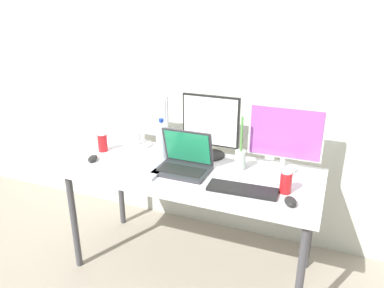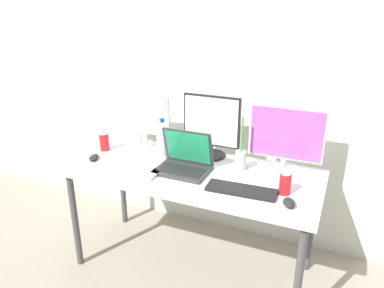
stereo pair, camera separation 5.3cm
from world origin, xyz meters
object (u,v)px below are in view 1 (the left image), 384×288
Objects in this scene: laptop_silver at (184,161)px; keyboard_main at (131,171)px; bamboo_vase at (240,158)px; mouse_by_keyboard at (93,158)px; work_desk at (192,180)px; water_bottle at (162,140)px; soda_can_by_laptop at (103,143)px; monitor_left at (137,118)px; mouse_by_laptop at (290,201)px; monitor_right at (285,137)px; keyboard_aux at (242,189)px; soda_can_near_keyboard at (286,183)px; monitor_center at (210,126)px.

keyboard_main is (-0.30, -0.16, -0.05)m from laptop_silver.
mouse_by_keyboard is at bearing -165.23° from bamboo_vase.
water_bottle reaches higher than work_desk.
monitor_left is at bearing 46.48° from soda_can_by_laptop.
keyboard_main is at bearing 158.01° from mouse_by_laptop.
monitor_left is 1.06× the size of monitor_right.
monitor_right is at bearing 25.37° from work_desk.
keyboard_aux is (0.36, -0.14, 0.08)m from work_desk.
soda_can_by_laptop is at bearing -174.39° from water_bottle.
work_desk is at bearing -6.93° from mouse_by_keyboard.
monitor_right is 4.87× the size of mouse_by_laptop.
work_desk is 12.69× the size of soda_can_by_laptop.
soda_can_by_laptop is (-0.18, -0.19, -0.15)m from monitor_left.
work_desk is 5.70× the size of water_bottle.
monitor_left is 0.31m from water_bottle.
monitor_left is at bearing 179.77° from monitor_right.
bamboo_vase reaches higher than water_bottle.
monitor_left is 1.17m from soda_can_near_keyboard.
water_bottle is at bearing 155.23° from keyboard_aux.
soda_can_by_laptop is (-0.36, 0.23, 0.05)m from keyboard_main.
laptop_silver reaches higher than soda_can_near_keyboard.
soda_can_near_keyboard is at bearing 15.03° from keyboard_aux.
water_bottle is 0.54m from bamboo_vase.
work_desk is at bearing -22.28° from water_bottle.
monitor_center reaches higher than soda_can_near_keyboard.
bamboo_vase is at bearing -1.52° from mouse_by_keyboard.
monitor_left is 1.49× the size of laptop_silver.
mouse_by_laptop is 0.75× the size of soda_can_near_keyboard.
mouse_by_laptop reaches higher than keyboard_main.
water_bottle is at bearing 168.29° from soda_can_near_keyboard.
monitor_right is at bearing 24.30° from laptop_silver.
monitor_left is at bearing 171.93° from bamboo_vase.
laptop_silver is 3.48× the size of mouse_by_laptop.
laptop_silver is at bearing 28.66° from keyboard_main.
soda_can_by_laptop is (-1.34, 0.26, 0.04)m from mouse_by_laptop.
keyboard_aux is 3.14× the size of soda_can_near_keyboard.
monitor_right is 3.65× the size of soda_can_by_laptop.
mouse_by_laptop is 1.37m from soda_can_by_laptop.
monitor_left is 1.15× the size of monitor_center.
mouse_by_laptop is at bearing -75.43° from monitor_right.
keyboard_main is 0.71m from keyboard_aux.
monitor_left reaches higher than soda_can_near_keyboard.
soda_can_near_keyboard is (0.64, -0.06, 0.00)m from laptop_silver.
water_bottle reaches higher than soda_can_by_laptop.
bamboo_vase reaches higher than soda_can_by_laptop.
bamboo_vase is (-0.25, -0.11, -0.14)m from monitor_right.
soda_can_by_laptop is (-0.66, 0.07, 0.00)m from laptop_silver.
bamboo_vase is (0.25, -0.12, -0.15)m from monitor_center.
water_bottle is (-0.29, -0.16, -0.09)m from monitor_center.
soda_can_by_laptop is at bearing 174.88° from work_desk.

